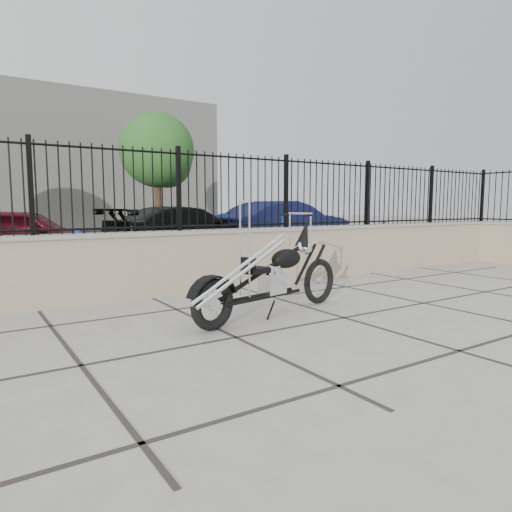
{
  "coord_description": "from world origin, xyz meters",
  "views": [
    {
      "loc": [
        -3.79,
        -3.88,
        1.33
      ],
      "look_at": [
        -0.69,
        0.86,
        0.71
      ],
      "focal_mm": 32.0,
      "sensor_mm": 36.0,
      "label": 1
    }
  ],
  "objects_px": {
    "car_red": "(23,238)",
    "car_blue": "(285,225)",
    "chopper_motorcycle": "(270,258)",
    "car_black": "(186,231)"
  },
  "relations": [
    {
      "from": "chopper_motorcycle",
      "to": "car_red",
      "type": "relative_size",
      "value": 0.61
    },
    {
      "from": "car_red",
      "to": "car_black",
      "type": "relative_size",
      "value": 0.85
    },
    {
      "from": "chopper_motorcycle",
      "to": "car_blue",
      "type": "bearing_deg",
      "value": 39.7
    },
    {
      "from": "chopper_motorcycle",
      "to": "car_red",
      "type": "xyz_separation_m",
      "value": [
        -1.96,
        6.32,
        -0.05
      ]
    },
    {
      "from": "car_red",
      "to": "chopper_motorcycle",
      "type": "bearing_deg",
      "value": -146.14
    },
    {
      "from": "car_black",
      "to": "car_blue",
      "type": "relative_size",
      "value": 1.01
    },
    {
      "from": "chopper_motorcycle",
      "to": "car_blue",
      "type": "height_order",
      "value": "car_blue"
    },
    {
      "from": "car_red",
      "to": "car_blue",
      "type": "relative_size",
      "value": 0.86
    },
    {
      "from": "car_red",
      "to": "car_blue",
      "type": "distance_m",
      "value": 7.52
    },
    {
      "from": "car_red",
      "to": "car_blue",
      "type": "height_order",
      "value": "car_blue"
    }
  ]
}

